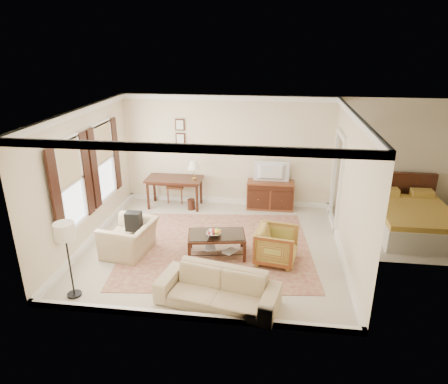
% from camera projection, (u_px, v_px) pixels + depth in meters
% --- Properties ---
extents(room_shell, '(5.51, 5.01, 2.91)m').
position_uv_depth(room_shell, '(212.00, 134.00, 7.79)').
color(room_shell, beige).
rests_on(room_shell, ground).
extents(annex_bedroom, '(3.00, 2.70, 2.90)m').
position_uv_depth(annex_bedroom, '(416.00, 221.00, 9.07)').
color(annex_bedroom, beige).
rests_on(annex_bedroom, ground).
extents(window_front, '(0.12, 1.56, 1.80)m').
position_uv_depth(window_front, '(71.00, 184.00, 7.80)').
color(window_front, '#CCB284').
rests_on(window_front, room_shell).
extents(window_rear, '(0.12, 1.56, 1.80)m').
position_uv_depth(window_rear, '(104.00, 161.00, 9.28)').
color(window_rear, '#CCB284').
rests_on(window_rear, room_shell).
extents(doorway, '(0.10, 1.12, 2.25)m').
position_uv_depth(doorway, '(337.00, 182.00, 9.34)').
color(doorway, white).
rests_on(doorway, room_shell).
extents(rug, '(4.30, 3.80, 0.01)m').
position_uv_depth(rug, '(216.00, 247.00, 8.61)').
color(rug, maroon).
rests_on(rug, room_shell).
extents(writing_desk, '(1.46, 0.73, 0.80)m').
position_uv_depth(writing_desk, '(174.00, 182.00, 10.47)').
color(writing_desk, '#3B1B10').
rests_on(writing_desk, room_shell).
extents(desk_chair, '(0.53, 0.53, 1.05)m').
position_uv_depth(desk_chair, '(176.00, 183.00, 10.86)').
color(desk_chair, brown).
rests_on(desk_chair, room_shell).
extents(desk_lamp, '(0.32, 0.32, 0.50)m').
position_uv_depth(desk_lamp, '(194.00, 170.00, 10.28)').
color(desk_lamp, silver).
rests_on(desk_lamp, writing_desk).
extents(framed_prints, '(0.25, 0.04, 0.68)m').
position_uv_depth(framed_prints, '(180.00, 132.00, 10.41)').
color(framed_prints, '#3B1B10').
rests_on(framed_prints, room_shell).
extents(sideboard, '(1.21, 0.47, 0.75)m').
position_uv_depth(sideboard, '(270.00, 195.00, 10.47)').
color(sideboard, brown).
rests_on(sideboard, room_shell).
extents(tv, '(0.88, 0.50, 0.11)m').
position_uv_depth(tv, '(272.00, 166.00, 10.16)').
color(tv, black).
rests_on(tv, sideboard).
extents(coffee_table, '(1.26, 0.87, 0.49)m').
position_uv_depth(coffee_table, '(217.00, 239.00, 8.17)').
color(coffee_table, '#3B1B10').
rests_on(coffee_table, room_shell).
extents(fruit_bowl, '(0.42, 0.42, 0.10)m').
position_uv_depth(fruit_bowl, '(214.00, 233.00, 8.05)').
color(fruit_bowl, silver).
rests_on(fruit_bowl, coffee_table).
extents(book_a, '(0.28, 0.11, 0.38)m').
position_uv_depth(book_a, '(205.00, 248.00, 8.20)').
color(book_a, brown).
rests_on(book_a, coffee_table).
extents(book_b, '(0.25, 0.18, 0.38)m').
position_uv_depth(book_b, '(226.00, 249.00, 8.15)').
color(book_b, brown).
rests_on(book_b, coffee_table).
extents(striped_armchair, '(0.84, 0.88, 0.80)m').
position_uv_depth(striped_armchair, '(276.00, 244.00, 7.93)').
color(striped_armchair, brown).
rests_on(striped_armchair, room_shell).
extents(club_armchair, '(0.85, 1.16, 0.93)m').
position_uv_depth(club_armchair, '(129.00, 233.00, 8.23)').
color(club_armchair, tan).
rests_on(club_armchair, room_shell).
extents(backpack, '(0.23, 0.33, 0.40)m').
position_uv_depth(backpack, '(134.00, 219.00, 8.26)').
color(backpack, black).
rests_on(backpack, club_armchair).
extents(sofa, '(2.12, 1.00, 0.80)m').
position_uv_depth(sofa, '(218.00, 284.00, 6.64)').
color(sofa, tan).
rests_on(sofa, room_shell).
extents(floor_lamp, '(0.34, 0.34, 1.40)m').
position_uv_depth(floor_lamp, '(65.00, 237.00, 6.59)').
color(floor_lamp, black).
rests_on(floor_lamp, room_shell).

